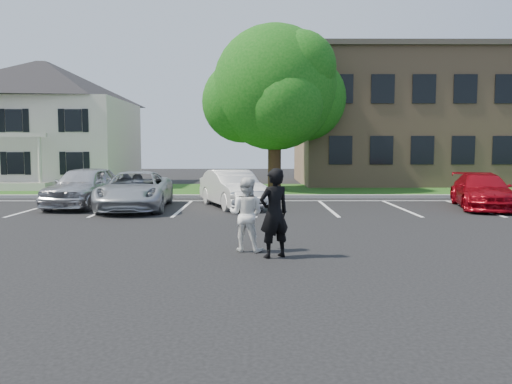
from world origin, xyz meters
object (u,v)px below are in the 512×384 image
car_silver_west (85,186)px  car_red_compact (482,191)px  tree (276,91)px  man_white_shirt (246,214)px  car_silver_minivan (136,190)px  office_building (467,120)px  car_white_sedan (233,189)px  man_black_suit (274,213)px  house (45,124)px

car_silver_west → car_red_compact: (15.50, -0.58, -0.14)m
tree → car_red_compact: bearing=-45.4°
car_red_compact → tree: bearing=147.9°
car_silver_west → car_red_compact: car_silver_west is taller
man_white_shirt → car_silver_west: bearing=-35.2°
car_silver_minivan → office_building: bearing=33.7°
tree → car_red_compact: (7.63, -7.74, -4.68)m
car_silver_west → car_silver_minivan: 2.36m
tree → car_silver_west: (-7.87, -7.16, -4.54)m
office_building → man_white_shirt: (-14.23, -21.99, -3.32)m
office_building → tree: bearing=-154.2°
man_white_shirt → car_white_sedan: man_white_shirt is taller
tree → man_black_suit: 17.02m
tree → man_white_shirt: size_ratio=5.26×
car_silver_west → car_red_compact: size_ratio=1.03×
car_silver_west → car_white_sedan: (5.85, -0.12, -0.08)m
car_silver_minivan → car_red_compact: size_ratio=1.13×
car_silver_west → car_white_sedan: 5.85m
house → car_red_compact: house is taller
house → tree: (14.12, -4.21, 1.52)m
office_building → house: bearing=-175.7°
man_black_suit → car_silver_minivan: man_black_suit is taller
car_silver_west → man_white_shirt: bearing=-46.8°
office_building → car_white_sedan: size_ratio=5.09×
car_silver_west → car_silver_minivan: size_ratio=0.91×
man_white_shirt → car_white_sedan: 8.50m
man_white_shirt → house: bearing=-39.8°
car_white_sedan → car_red_compact: bearing=-23.8°
house → car_silver_minivan: (8.45, -12.21, -3.11)m
house → man_white_shirt: (12.77, -19.97, -2.99)m
tree → man_white_shirt: tree is taller
man_black_suit → car_red_compact: bearing=-162.8°
house → car_silver_west: size_ratio=2.18×
car_silver_minivan → car_white_sedan: car_white_sedan is taller
car_white_sedan → man_white_shirt: bearing=-106.5°
car_silver_west → car_white_sedan: car_silver_west is taller
house → office_building: (27.00, 2.02, 0.33)m
office_building → car_silver_west: size_ratio=4.74×
man_black_suit → man_white_shirt: 0.91m
tree → car_silver_west: 11.57m
office_building → car_silver_minivan: (-18.55, -14.23, -3.44)m
house → tree: tree is taller
man_black_suit → car_white_sedan: 9.23m
house → office_building: bearing=4.3°
car_silver_minivan → car_white_sedan: size_ratio=1.18×
office_building → man_white_shirt: office_building is taller
man_black_suit → house: bearing=-85.9°
man_black_suit → man_white_shirt: man_black_suit is taller
house → car_white_sedan: 16.97m
tree → car_silver_west: tree is taller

